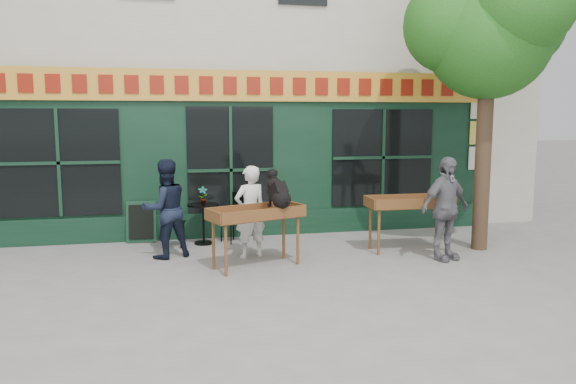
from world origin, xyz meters
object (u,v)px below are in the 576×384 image
dog (278,187)px  woman (250,212)px  bistro_table (203,216)px  book_cart_center (256,217)px  man_left (165,209)px  book_cart_right (409,205)px  man_right (445,209)px

dog → woman: 0.93m
dog → bistro_table: 2.30m
book_cart_center → man_left: 1.70m
dog → man_left: size_ratio=0.35×
book_cart_center → bistro_table: size_ratio=2.13×
book_cart_right → man_left: man_left is taller
book_cart_center → man_right: size_ratio=0.93×
dog → man_right: (2.82, -0.18, -0.42)m
book_cart_right → bistro_table: bearing=161.1°
dog → woman: size_ratio=0.38×
book_cart_right → bistro_table: book_cart_right is taller
book_cart_center → dog: bearing=-27.8°
book_cart_right → man_left: (-4.28, 0.42, 0.02)m
woman → bistro_table: (-0.71, 1.19, -0.25)m
dog → man_right: 2.85m
woman → bistro_table: bearing=-78.8°
book_cart_center → bistro_table: bearing=91.5°
dog → woman: bearing=96.9°
book_cart_right → man_right: man_right is taller
dog → book_cart_right: dog is taller
woman → book_cart_right: 2.87m
book_cart_right → man_left: size_ratio=0.89×
book_cart_center → book_cart_right: 2.91m
man_right → bistro_table: bearing=133.2°
dog → book_cart_right: bearing=-6.9°
book_cart_right → man_right: 0.81m
dog → book_cart_right: (2.52, 0.57, -0.47)m
woman → man_left: 1.44m
book_cart_center → dog: 0.59m
book_cart_center → bistro_table: (-0.71, 1.84, -0.28)m
book_cart_center → book_cart_right: bearing=-9.3°
book_cart_center → dog: size_ratio=2.70×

